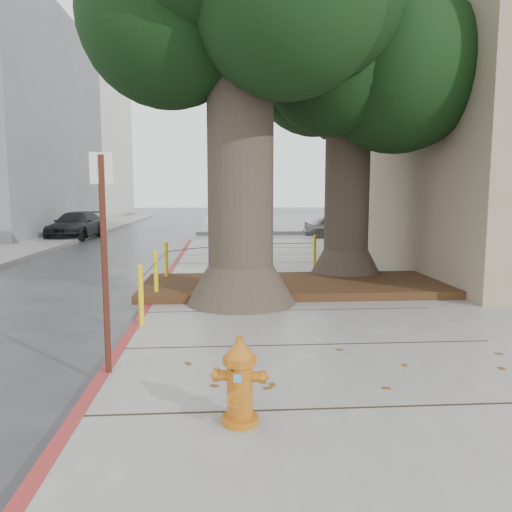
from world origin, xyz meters
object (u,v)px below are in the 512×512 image
(fire_hydrant, at_px, (240,381))
(signpost, at_px, (104,251))
(car_red, at_px, (378,223))
(car_silver, at_px, (338,227))
(car_dark, at_px, (76,225))

(fire_hydrant, bearing_deg, signpost, 147.31)
(fire_hydrant, distance_m, signpost, 2.23)
(signpost, bearing_deg, car_red, 40.54)
(fire_hydrant, xyz_separation_m, signpost, (-1.44, 1.37, 1.01))
(signpost, height_order, car_silver, signpost)
(car_red, bearing_deg, car_silver, 120.88)
(fire_hydrant, bearing_deg, car_silver, 85.27)
(signpost, distance_m, car_dark, 19.81)
(fire_hydrant, relative_size, car_dark, 0.18)
(car_red, xyz_separation_m, car_dark, (-14.91, -0.32, -0.02))
(car_silver, height_order, car_red, car_red)
(car_silver, xyz_separation_m, car_red, (2.31, 1.03, 0.10))
(signpost, xyz_separation_m, car_red, (9.23, 19.28, -0.88))
(fire_hydrant, xyz_separation_m, car_silver, (5.48, 19.63, 0.02))
(car_silver, relative_size, car_dark, 0.74)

